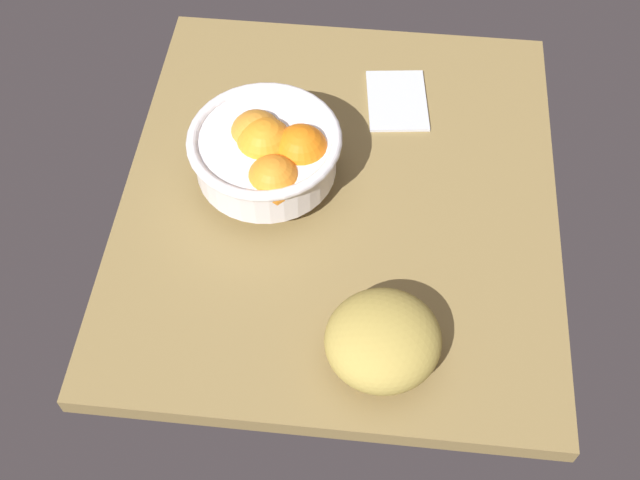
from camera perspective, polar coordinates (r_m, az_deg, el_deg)
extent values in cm
cube|color=olive|center=(116.03, 1.43, 3.08)|extent=(73.01, 63.61, 3.00)
cylinder|color=white|center=(115.52, -3.88, 4.86)|extent=(10.98, 10.98, 2.68)
cylinder|color=white|center=(112.13, -4.01, 6.31)|extent=(20.33, 20.33, 6.23)
torus|color=white|center=(109.82, -4.11, 7.38)|extent=(21.93, 21.93, 1.60)
sphere|color=orange|center=(112.21, -4.66, 7.57)|extent=(7.75, 7.75, 7.75)
sphere|color=orange|center=(109.86, -1.41, 6.47)|extent=(8.01, 8.01, 8.01)
sphere|color=orange|center=(110.82, -4.06, 6.91)|extent=(8.30, 8.30, 8.30)
sphere|color=orange|center=(106.73, -3.41, 4.33)|extent=(7.46, 7.46, 7.46)
sphere|color=orange|center=(110.84, -4.06, 6.90)|extent=(8.11, 8.11, 8.11)
ellipsoid|color=#AE9745|center=(97.12, 4.64, -7.32)|extent=(20.03, 20.15, 8.24)
cube|color=silver|center=(127.47, 5.68, 10.24)|extent=(14.26, 10.88, 1.00)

